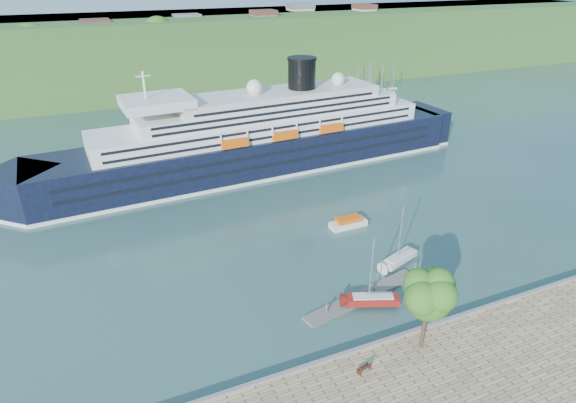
# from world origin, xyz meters

# --- Properties ---
(ground) EXTENTS (400.00, 400.00, 0.00)m
(ground) POSITION_xyz_m (0.00, 0.00, 0.00)
(ground) COLOR #284845
(ground) RESTS_ON ground
(far_hillside) EXTENTS (400.00, 50.00, 24.00)m
(far_hillside) POSITION_xyz_m (0.00, 145.00, 12.00)
(far_hillside) COLOR #2C5522
(far_hillside) RESTS_ON ground
(quay_coping) EXTENTS (220.00, 0.50, 0.30)m
(quay_coping) POSITION_xyz_m (0.00, -0.20, 1.15)
(quay_coping) COLOR slate
(quay_coping) RESTS_ON promenade
(cruise_ship) EXTENTS (102.36, 20.18, 22.84)m
(cruise_ship) POSITION_xyz_m (4.23, 56.56, 11.42)
(cruise_ship) COLOR black
(cruise_ship) RESTS_ON ground
(park_bench) EXTENTS (1.82, 1.04, 1.10)m
(park_bench) POSITION_xyz_m (-5.58, -3.13, 1.55)
(park_bench) COLOR #472314
(park_bench) RESTS_ON promenade
(promenade_tree) EXTENTS (6.68, 6.68, 11.06)m
(promenade_tree) POSITION_xyz_m (2.31, -2.52, 6.53)
(promenade_tree) COLOR #265717
(promenade_tree) RESTS_ON promenade
(floating_pontoon) EXTENTS (18.41, 5.84, 0.41)m
(floating_pontoon) POSITION_xyz_m (1.66, 8.86, 0.20)
(floating_pontoon) COLOR #67615B
(floating_pontoon) RESTS_ON ground
(sailboat_red) EXTENTS (7.68, 4.68, 9.62)m
(sailboat_red) POSITION_xyz_m (1.94, 6.91, 4.81)
(sailboat_red) COLOR maroon
(sailboat_red) RESTS_ON ground
(sailboat_white_far) EXTENTS (7.41, 4.23, 9.24)m
(sailboat_white_far) POSITION_xyz_m (10.80, 13.65, 4.62)
(sailboat_white_far) COLOR silver
(sailboat_white_far) RESTS_ON ground
(tender_launch) EXTENTS (6.50, 2.28, 1.79)m
(tender_launch) POSITION_xyz_m (9.58, 26.49, 0.90)
(tender_launch) COLOR #E9570D
(tender_launch) RESTS_ON ground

